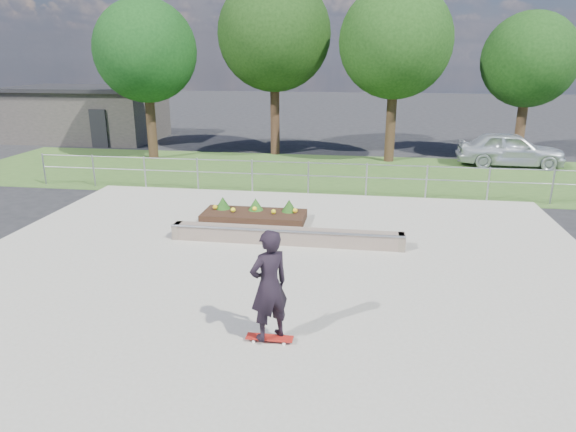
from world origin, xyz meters
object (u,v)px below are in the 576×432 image
Objects in this scene: grind_ledge at (286,236)px; planter_bed at (254,214)px; skateboarder at (269,286)px; parked_car at (510,149)px.

planter_bed is (-1.22, 1.79, -0.02)m from grind_ledge.
skateboarder reaches higher than planter_bed.
parked_car is at bearing 64.23° from skateboarder.
skateboarder is at bearing -84.44° from grind_ledge.
parked_car is (8.20, 11.30, 0.49)m from grind_ledge.
skateboarder is (1.68, -6.52, 0.85)m from planter_bed.
planter_bed is 0.68× the size of parked_car.
grind_ledge is 2.00× the size of planter_bed.
parked_car reaches higher than planter_bed.
planter_bed is at bearing 104.44° from skateboarder.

